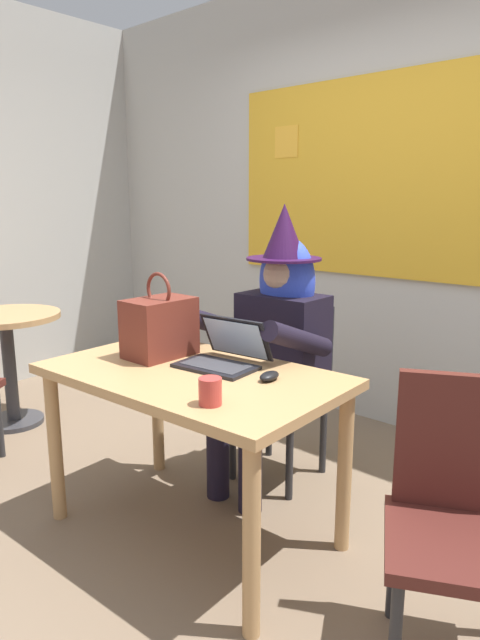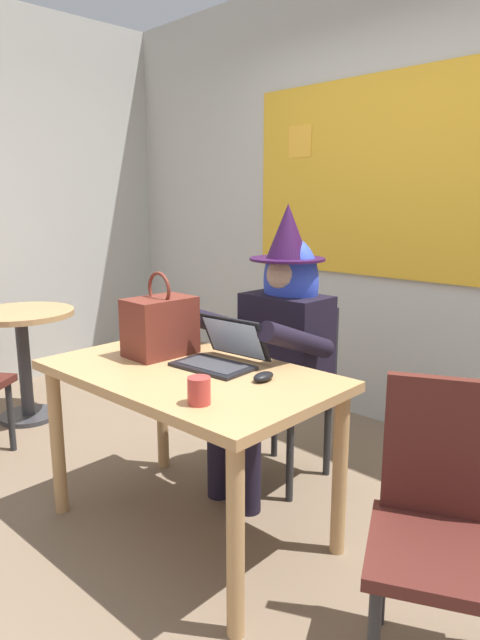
% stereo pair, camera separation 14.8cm
% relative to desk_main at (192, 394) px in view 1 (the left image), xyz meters
% --- Properties ---
extents(ground_plane, '(24.00, 24.00, 0.00)m').
position_rel_desk_main_xyz_m(ground_plane, '(0.09, -0.03, -0.63)').
color(ground_plane, '#75604C').
extents(wall_back_bulletin, '(5.39, 1.88, 2.83)m').
position_rel_desk_main_xyz_m(wall_back_bulletin, '(0.09, 1.70, 0.80)').
color(wall_back_bulletin, '#B2B2AD').
rests_on(wall_back_bulletin, ground).
extents(desk_main, '(1.26, 0.78, 0.73)m').
position_rel_desk_main_xyz_m(desk_main, '(0.00, 0.00, 0.00)').
color(desk_main, tan).
rests_on(desk_main, ground).
extents(chair_at_desk, '(0.46, 0.46, 0.89)m').
position_rel_desk_main_xyz_m(chair_at_desk, '(-0.05, 0.73, -0.13)').
color(chair_at_desk, black).
rests_on(chair_at_desk, ground).
extents(person_costumed, '(0.60, 0.65, 1.40)m').
position_rel_desk_main_xyz_m(person_costumed, '(-0.04, 0.60, 0.15)').
color(person_costumed, black).
rests_on(person_costumed, ground).
extents(laptop, '(0.36, 0.32, 0.20)m').
position_rel_desk_main_xyz_m(laptop, '(0.04, 0.15, 0.14)').
color(laptop, black).
rests_on(laptop, desk_main).
extents(computer_mouse, '(0.07, 0.11, 0.03)m').
position_rel_desk_main_xyz_m(computer_mouse, '(0.31, 0.12, 0.12)').
color(computer_mouse, black).
rests_on(computer_mouse, desk_main).
extents(handbag, '(0.20, 0.30, 0.38)m').
position_rel_desk_main_xyz_m(handbag, '(-0.27, 0.07, 0.23)').
color(handbag, maroon).
rests_on(handbag, desk_main).
extents(coffee_mug, '(0.08, 0.08, 0.09)m').
position_rel_desk_main_xyz_m(coffee_mug, '(0.33, -0.22, 0.15)').
color(coffee_mug, '#B23833').
rests_on(coffee_mug, desk_main).
extents(side_table_round, '(0.66, 0.66, 0.73)m').
position_rel_desk_main_xyz_m(side_table_round, '(-1.74, 0.05, -0.10)').
color(side_table_round, tan).
rests_on(side_table_round, ground).
extents(chair_extra_corner, '(0.57, 0.57, 0.88)m').
position_rel_desk_main_xyz_m(chair_extra_corner, '(1.06, 0.10, -0.14)').
color(chair_extra_corner, '#4C1E19').
rests_on(chair_extra_corner, ground).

